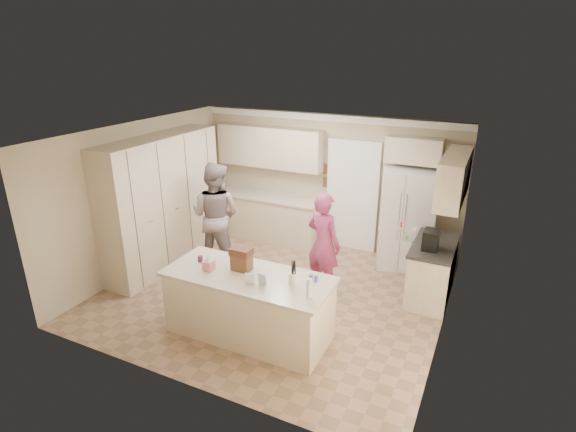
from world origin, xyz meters
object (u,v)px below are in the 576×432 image
at_px(coffee_maker, 431,240).
at_px(teen_girl, 323,243).
at_px(teen_boy, 216,215).
at_px(island_base, 249,306).
at_px(dollhouse_body, 242,262).
at_px(refrigerator, 406,219).
at_px(utensil_crock, 294,279).
at_px(tissue_box, 209,265).

bearing_deg(coffee_maker, teen_girl, -167.46).
bearing_deg(coffee_maker, teen_boy, -175.45).
relative_size(island_base, teen_boy, 1.14).
distance_m(dollhouse_body, teen_girl, 1.59).
height_order(island_base, teen_boy, teen_boy).
relative_size(island_base, teen_girl, 1.30).
height_order(refrigerator, dollhouse_body, refrigerator).
height_order(coffee_maker, teen_boy, teen_boy).
bearing_deg(teen_boy, island_base, 128.76).
relative_size(utensil_crock, teen_girl, 0.09).
bearing_deg(utensil_crock, refrigerator, 75.05).
bearing_deg(teen_boy, teen_girl, 172.28).
bearing_deg(island_base, teen_girl, 72.97).
bearing_deg(refrigerator, teen_girl, -138.10).
bearing_deg(dollhouse_body, coffee_maker, 39.29).
relative_size(teen_boy, teen_girl, 1.14).
xyz_separation_m(utensil_crock, tissue_box, (-1.20, -0.15, -0.00)).
xyz_separation_m(dollhouse_body, teen_boy, (-1.45, 1.51, -0.07)).
xyz_separation_m(coffee_maker, teen_boy, (-3.65, -0.29, -0.11)).
xyz_separation_m(island_base, tissue_box, (-0.55, -0.10, 0.56)).
bearing_deg(teen_boy, coffee_maker, 178.49).
bearing_deg(island_base, teen_boy, 134.82).
distance_m(utensil_crock, teen_girl, 1.52).
relative_size(refrigerator, utensil_crock, 12.00).
height_order(coffee_maker, island_base, coffee_maker).
bearing_deg(refrigerator, coffee_maker, -77.83).
bearing_deg(teen_girl, tissue_box, 75.55).
height_order(tissue_box, teen_boy, teen_boy).
xyz_separation_m(utensil_crock, teen_boy, (-2.25, 1.56, -0.04)).
relative_size(island_base, tissue_box, 15.71).
distance_m(utensil_crock, teen_boy, 2.74).
xyz_separation_m(refrigerator, tissue_box, (-2.00, -3.16, 0.10)).
bearing_deg(teen_girl, utensil_crock, 114.06).
bearing_deg(utensil_crock, tissue_box, -172.87).
height_order(utensil_crock, tissue_box, utensil_crock).
distance_m(island_base, tissue_box, 0.79).
bearing_deg(tissue_box, teen_girl, 58.15).
distance_m(tissue_box, teen_boy, 2.01).
bearing_deg(utensil_crock, teen_girl, 96.67).
height_order(island_base, teen_girl, teen_girl).
xyz_separation_m(island_base, teen_girl, (0.47, 1.55, 0.40)).
xyz_separation_m(coffee_maker, dollhouse_body, (-2.20, -1.80, -0.03)).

